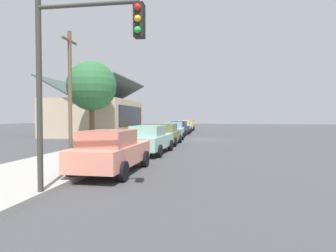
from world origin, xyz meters
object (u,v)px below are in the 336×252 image
object	(u,v)px
car_charcoal	(179,128)
traffic_light_main	(78,59)
car_mustard	(188,125)
utility_pole_wooden	(70,88)
car_olive	(165,134)
shade_tree	(92,86)
car_skyblue	(174,130)
fire_hydrant_red	(133,142)
car_coral	(112,151)
car_seafoam	(150,139)
car_silver	(184,126)

from	to	relation	value
car_charcoal	traffic_light_main	distance (m)	25.58
car_mustard	utility_pole_wooden	xyz separation A→B (m)	(-26.16, 5.40, 3.11)
car_charcoal	car_mustard	distance (m)	11.18
car_mustard	traffic_light_main	size ratio (longest dim) A/B	0.88
car_olive	shade_tree	size ratio (longest dim) A/B	0.70
car_skyblue	traffic_light_main	bearing A→B (deg)	177.80
fire_hydrant_red	car_mustard	bearing A→B (deg)	-3.11
car_skyblue	car_charcoal	bearing A→B (deg)	-2.45
utility_pole_wooden	traffic_light_main	bearing A→B (deg)	-151.59
car_coral	car_mustard	world-z (taller)	same
car_skyblue	car_charcoal	xyz separation A→B (m)	(5.25, 0.04, -0.00)
car_seafoam	shade_tree	size ratio (longest dim) A/B	0.74
car_olive	fire_hydrant_red	world-z (taller)	car_olive
car_coral	utility_pole_wooden	distance (m)	9.39
utility_pole_wooden	car_coral	bearing A→B (deg)	-143.23
car_silver	traffic_light_main	distance (m)	31.01
car_olive	car_skyblue	size ratio (longest dim) A/B	0.98
car_silver	car_coral	bearing A→B (deg)	178.78
car_coral	car_mustard	size ratio (longest dim) A/B	0.98
car_coral	utility_pole_wooden	world-z (taller)	utility_pole_wooden
car_skyblue	traffic_light_main	size ratio (longest dim) A/B	0.92
car_charcoal	car_silver	distance (m)	5.45
car_charcoal	car_coral	bearing A→B (deg)	-176.98
fire_hydrant_red	car_charcoal	bearing A→B (deg)	-5.32
car_silver	traffic_light_main	bearing A→B (deg)	179.46
car_mustard	utility_pole_wooden	size ratio (longest dim) A/B	0.61
car_olive	car_mustard	world-z (taller)	same
car_charcoal	fire_hydrant_red	size ratio (longest dim) A/B	6.44
car_charcoal	car_silver	world-z (taller)	same
traffic_light_main	fire_hydrant_red	bearing A→B (deg)	8.65
car_coral	shade_tree	xyz separation A→B (m)	(12.45, 6.17, 3.78)
car_coral	fire_hydrant_red	bearing A→B (deg)	11.26
car_charcoal	car_silver	size ratio (longest dim) A/B	0.97
shade_tree	car_skyblue	bearing A→B (deg)	-55.14
car_coral	fire_hydrant_red	distance (m)	7.66
car_charcoal	utility_pole_wooden	xyz separation A→B (m)	(-14.98, 5.35, 3.11)
car_skyblue	car_charcoal	size ratio (longest dim) A/B	1.04
car_coral	car_olive	distance (m)	10.96
car_silver	fire_hydrant_red	xyz separation A→B (m)	(-19.98, 1.39, -0.32)
shade_tree	utility_pole_wooden	xyz separation A→B (m)	(-5.36, -0.87, -0.66)
shade_tree	fire_hydrant_red	world-z (taller)	shade_tree
car_seafoam	car_mustard	xyz separation A→B (m)	(27.59, 0.12, -0.00)
car_charcoal	car_olive	bearing A→B (deg)	-175.90
car_coral	shade_tree	bearing A→B (deg)	27.84
traffic_light_main	car_silver	bearing A→B (deg)	0.50
car_olive	fire_hydrant_red	size ratio (longest dim) A/B	6.55
car_silver	traffic_light_main	world-z (taller)	traffic_light_main
car_seafoam	car_charcoal	size ratio (longest dim) A/B	1.07
car_coral	car_olive	xyz separation A→B (m)	(10.95, -0.24, 0.00)
car_skyblue	traffic_light_main	xyz separation A→B (m)	(-20.19, -0.26, 2.68)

